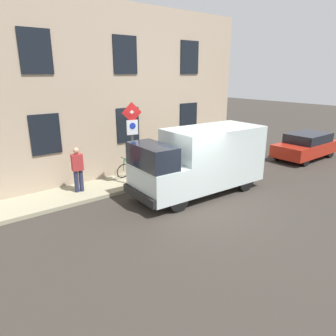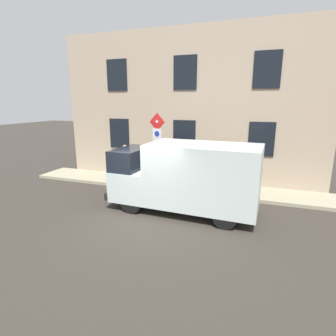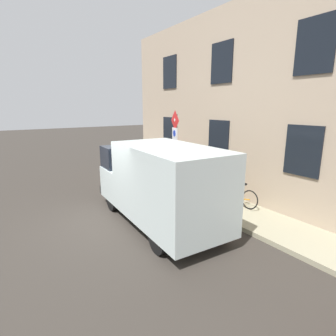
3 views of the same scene
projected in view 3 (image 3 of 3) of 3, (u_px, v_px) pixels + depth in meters
The scene contains 9 objects.
ground_plane at pixel (110, 219), 8.65m from camera, with size 80.00×80.00×0.00m, color #342E29.
sidewalk_slab at pixel (200, 196), 10.70m from camera, with size 1.83×14.78×0.14m, color #9C967A.
building_facade at pixel (227, 106), 10.59m from camera, with size 0.75×12.78×7.21m.
sign_post_stacked at pixel (175, 140), 10.44m from camera, with size 0.20×0.55×3.19m.
delivery_van at pixel (159, 182), 8.12m from camera, with size 2.23×5.41×2.50m.
bicycle_orange at pixel (237, 195), 9.50m from camera, with size 0.46×1.71×0.89m.
bicycle_red at pixel (220, 189), 10.19m from camera, with size 0.46×1.71×0.89m.
bicycle_green at pixel (205, 183), 10.89m from camera, with size 0.46×1.72×0.89m.
pedestrian at pixel (163, 160), 12.72m from camera, with size 0.31×0.43×1.72m.
Camera 3 is at (-2.88, -7.76, 3.58)m, focal length 28.44 mm.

